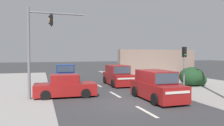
{
  "coord_description": "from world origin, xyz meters",
  "views": [
    {
      "loc": [
        -5.15,
        -12.1,
        3.0
      ],
      "look_at": [
        0.09,
        4.0,
        2.28
      ],
      "focal_mm": 35.0,
      "sensor_mm": 36.0,
      "label": 1
    }
  ],
  "objects_px": {
    "pedestal_signal_right_kerb": "(184,61)",
    "suv_receding_far": "(118,76)",
    "traffic_signal_mast": "(37,41)",
    "suv_oncoming_near": "(157,86)",
    "sedan_oncoming_mid": "(65,87)",
    "suv_crossing_left": "(65,74)"
  },
  "relations": [
    {
      "from": "suv_oncoming_near",
      "to": "sedan_oncoming_mid",
      "type": "relative_size",
      "value": 1.05
    },
    {
      "from": "suv_receding_far",
      "to": "sedan_oncoming_mid",
      "type": "distance_m",
      "value": 6.95
    },
    {
      "from": "pedestal_signal_right_kerb",
      "to": "suv_receding_far",
      "type": "height_order",
      "value": "pedestal_signal_right_kerb"
    },
    {
      "from": "traffic_signal_mast",
      "to": "pedestal_signal_right_kerb",
      "type": "relative_size",
      "value": 1.69
    },
    {
      "from": "sedan_oncoming_mid",
      "to": "pedestal_signal_right_kerb",
      "type": "bearing_deg",
      "value": -2.33
    },
    {
      "from": "sedan_oncoming_mid",
      "to": "suv_receding_far",
      "type": "bearing_deg",
      "value": 38.71
    },
    {
      "from": "pedestal_signal_right_kerb",
      "to": "suv_receding_far",
      "type": "bearing_deg",
      "value": 130.46
    },
    {
      "from": "suv_oncoming_near",
      "to": "suv_receding_far",
      "type": "bearing_deg",
      "value": 91.25
    },
    {
      "from": "pedestal_signal_right_kerb",
      "to": "sedan_oncoming_mid",
      "type": "bearing_deg",
      "value": 177.67
    },
    {
      "from": "pedestal_signal_right_kerb",
      "to": "sedan_oncoming_mid",
      "type": "xyz_separation_m",
      "value": [
        -9.46,
        0.38,
        -1.71
      ]
    },
    {
      "from": "traffic_signal_mast",
      "to": "pedestal_signal_right_kerb",
      "type": "distance_m",
      "value": 11.35
    },
    {
      "from": "suv_crossing_left",
      "to": "suv_receding_far",
      "type": "xyz_separation_m",
      "value": [
        4.67,
        -3.32,
        0.0
      ]
    },
    {
      "from": "pedestal_signal_right_kerb",
      "to": "suv_crossing_left",
      "type": "distance_m",
      "value": 11.96
    },
    {
      "from": "suv_crossing_left",
      "to": "suv_receding_far",
      "type": "distance_m",
      "value": 5.73
    },
    {
      "from": "traffic_signal_mast",
      "to": "suv_oncoming_near",
      "type": "xyz_separation_m",
      "value": [
        7.38,
        -2.57,
        -2.95
      ]
    },
    {
      "from": "pedestal_signal_right_kerb",
      "to": "suv_oncoming_near",
      "type": "xyz_separation_m",
      "value": [
        -3.88,
        -2.41,
        -1.53
      ]
    },
    {
      "from": "traffic_signal_mast",
      "to": "suv_receding_far",
      "type": "height_order",
      "value": "traffic_signal_mast"
    },
    {
      "from": "suv_receding_far",
      "to": "traffic_signal_mast",
      "type": "bearing_deg",
      "value": -147.66
    },
    {
      "from": "traffic_signal_mast",
      "to": "sedan_oncoming_mid",
      "type": "relative_size",
      "value": 1.39
    },
    {
      "from": "traffic_signal_mast",
      "to": "sedan_oncoming_mid",
      "type": "height_order",
      "value": "traffic_signal_mast"
    },
    {
      "from": "traffic_signal_mast",
      "to": "suv_receding_far",
      "type": "bearing_deg",
      "value": 32.34
    },
    {
      "from": "pedestal_signal_right_kerb",
      "to": "suv_oncoming_near",
      "type": "relative_size",
      "value": 0.78
    }
  ]
}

